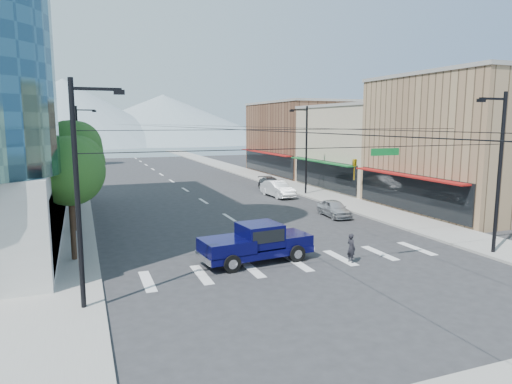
% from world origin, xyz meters
% --- Properties ---
extents(ground, '(160.00, 160.00, 0.00)m').
position_xyz_m(ground, '(0.00, 0.00, 0.00)').
color(ground, '#28282B').
rests_on(ground, ground).
extents(sidewalk_left, '(4.00, 120.00, 0.15)m').
position_xyz_m(sidewalk_left, '(-12.00, 40.00, 0.07)').
color(sidewalk_left, gray).
rests_on(sidewalk_left, ground).
extents(sidewalk_right, '(4.00, 120.00, 0.15)m').
position_xyz_m(sidewalk_right, '(12.00, 40.00, 0.07)').
color(sidewalk_right, gray).
rests_on(sidewalk_right, ground).
extents(shop_near, '(12.00, 14.00, 11.00)m').
position_xyz_m(shop_near, '(20.00, 10.00, 5.50)').
color(shop_near, '#8C6B4C').
rests_on(shop_near, ground).
extents(shop_mid, '(12.00, 14.00, 9.00)m').
position_xyz_m(shop_mid, '(20.00, 24.00, 4.50)').
color(shop_mid, tan).
rests_on(shop_mid, ground).
extents(shop_far, '(12.00, 18.00, 10.00)m').
position_xyz_m(shop_far, '(20.00, 40.00, 5.00)').
color(shop_far, brown).
rests_on(shop_far, ground).
extents(clock_tower, '(4.80, 4.80, 20.40)m').
position_xyz_m(clock_tower, '(-16.50, 62.00, 10.64)').
color(clock_tower, '#8C6B4C').
rests_on(clock_tower, ground).
extents(mountain_left, '(80.00, 80.00, 22.00)m').
position_xyz_m(mountain_left, '(-15.00, 150.00, 11.00)').
color(mountain_left, gray).
rests_on(mountain_left, ground).
extents(mountain_right, '(90.00, 90.00, 18.00)m').
position_xyz_m(mountain_right, '(20.00, 160.00, 9.00)').
color(mountain_right, gray).
rests_on(mountain_right, ground).
extents(tree_near, '(3.65, 3.64, 6.71)m').
position_xyz_m(tree_near, '(-11.07, 6.10, 4.99)').
color(tree_near, black).
rests_on(tree_near, ground).
extents(tree_midnear, '(4.09, 4.09, 7.52)m').
position_xyz_m(tree_midnear, '(-11.07, 13.10, 5.59)').
color(tree_midnear, black).
rests_on(tree_midnear, ground).
extents(tree_midfar, '(3.65, 3.64, 6.71)m').
position_xyz_m(tree_midfar, '(-11.07, 20.10, 4.99)').
color(tree_midfar, black).
rests_on(tree_midfar, ground).
extents(tree_far, '(4.09, 4.09, 7.52)m').
position_xyz_m(tree_far, '(-11.07, 27.10, 5.59)').
color(tree_far, black).
rests_on(tree_far, ground).
extents(signal_rig, '(21.80, 0.20, 9.00)m').
position_xyz_m(signal_rig, '(0.19, -1.00, 4.64)').
color(signal_rig, black).
rests_on(signal_rig, ground).
extents(lamp_pole_nw, '(2.00, 0.25, 9.00)m').
position_xyz_m(lamp_pole_nw, '(-10.67, 30.00, 4.94)').
color(lamp_pole_nw, black).
rests_on(lamp_pole_nw, ground).
extents(lamp_pole_ne, '(2.00, 0.25, 9.00)m').
position_xyz_m(lamp_pole_ne, '(10.67, 22.00, 4.94)').
color(lamp_pole_ne, black).
rests_on(lamp_pole_ne, ground).
extents(pickup_truck, '(6.28, 2.90, 2.06)m').
position_xyz_m(pickup_truck, '(-2.16, 2.55, 1.07)').
color(pickup_truck, '#08083D').
rests_on(pickup_truck, ground).
extents(pedestrian, '(0.44, 0.61, 1.58)m').
position_xyz_m(pedestrian, '(2.50, 0.60, 0.79)').
color(pedestrian, black).
rests_on(pedestrian, ground).
extents(parked_car_near, '(1.90, 4.03, 1.33)m').
position_xyz_m(parked_car_near, '(7.83, 11.33, 0.67)').
color(parked_car_near, '#A4A5A9').
rests_on(parked_car_near, ground).
extents(parked_car_mid, '(2.00, 4.97, 1.60)m').
position_xyz_m(parked_car_mid, '(7.60, 21.83, 0.80)').
color(parked_car_mid, white).
rests_on(parked_car_mid, ground).
extents(parked_car_far, '(2.32, 4.87, 1.37)m').
position_xyz_m(parked_car_far, '(8.71, 26.27, 0.68)').
color(parked_car_far, '#2F3032').
rests_on(parked_car_far, ground).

